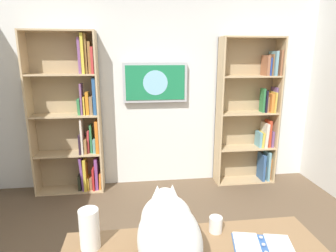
% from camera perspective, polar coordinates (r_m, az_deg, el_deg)
% --- Properties ---
extents(wall_back, '(4.52, 0.06, 2.70)m').
position_cam_1_polar(wall_back, '(3.92, -1.91, 7.57)').
color(wall_back, silver).
rests_on(wall_back, ground).
extents(bookshelf_left, '(0.83, 0.28, 2.03)m').
position_cam_1_polar(bookshelf_left, '(4.16, 16.75, 2.27)').
color(bookshelf_left, tan).
rests_on(bookshelf_left, ground).
extents(bookshelf_right, '(0.87, 0.28, 2.08)m').
position_cam_1_polar(bookshelf_right, '(3.87, -18.15, 1.31)').
color(bookshelf_right, tan).
rests_on(bookshelf_right, ground).
extents(wall_mounted_tv, '(0.85, 0.07, 0.52)m').
position_cam_1_polar(wall_mounted_tv, '(3.83, -2.59, 8.69)').
color(wall_mounted_tv, '#B7B7BC').
extents(cat, '(0.32, 0.68, 0.37)m').
position_cam_1_polar(cat, '(1.54, 0.06, -20.43)').
color(cat, white).
rests_on(cat, desk).
extents(open_binder, '(0.37, 0.29, 0.02)m').
position_cam_1_polar(open_binder, '(1.81, 18.57, -21.83)').
color(open_binder, '#335999').
rests_on(open_binder, desk).
extents(paper_towel_roll, '(0.11, 0.11, 0.23)m').
position_cam_1_polar(paper_towel_roll, '(1.72, -15.47, -19.27)').
color(paper_towel_roll, white).
rests_on(paper_towel_roll, desk).
extents(coffee_mug, '(0.08, 0.08, 0.10)m').
position_cam_1_polar(coffee_mug, '(1.85, 9.53, -18.87)').
color(coffee_mug, white).
rests_on(coffee_mug, desk).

